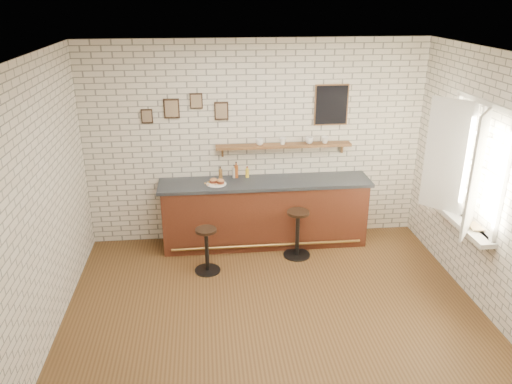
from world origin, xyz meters
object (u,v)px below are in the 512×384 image
at_px(bitters_bottle_white, 234,172).
at_px(shelf_cup_b, 283,141).
at_px(bitters_bottle_amber, 236,171).
at_px(book_lower, 470,228).
at_px(book_upper, 470,226).
at_px(bitters_bottle_brown, 221,174).
at_px(bar_counter, 265,212).
at_px(ciabatta_sandwich, 217,181).
at_px(condiment_bottle_yellow, 247,173).
at_px(bar_stool_left, 207,249).
at_px(shelf_cup_c, 309,140).
at_px(shelf_cup_d, 325,140).
at_px(bar_stool_right, 297,232).
at_px(sandwich_plate, 216,184).
at_px(shelf_cup_a, 260,142).

relative_size(bitters_bottle_white, shelf_cup_b, 1.94).
distance_m(bitters_bottle_amber, book_lower, 3.27).
bearing_deg(book_upper, bitters_bottle_brown, 159.39).
relative_size(bar_counter, ciabatta_sandwich, 13.15).
xyz_separation_m(condiment_bottle_yellow, shelf_cup_b, (0.52, 0.01, 0.47)).
height_order(ciabatta_sandwich, condiment_bottle_yellow, condiment_bottle_yellow).
relative_size(bar_counter, shelf_cup_b, 29.85).
height_order(bar_stool_left, shelf_cup_c, shelf_cup_c).
height_order(shelf_cup_c, book_lower, shelf_cup_c).
height_order(shelf_cup_d, book_upper, shelf_cup_d).
bearing_deg(bar_stool_left, book_lower, -16.10).
bearing_deg(bitters_bottle_amber, bitters_bottle_white, -180.00).
distance_m(bar_stool_right, shelf_cup_c, 1.36).
bearing_deg(ciabatta_sandwich, sandwich_plate, 180.00).
bearing_deg(shelf_cup_a, bar_stool_right, -90.51).
bearing_deg(bitters_bottle_brown, ciabatta_sandwich, -103.91).
xyz_separation_m(bar_stool_left, bar_stool_right, (1.30, 0.30, 0.03)).
distance_m(bar_stool_left, shelf_cup_b, 1.92).
relative_size(sandwich_plate, shelf_cup_b, 2.70).
height_order(bar_counter, bitters_bottle_white, bitters_bottle_white).
bearing_deg(shelf_cup_c, sandwich_plate, 112.86).
bearing_deg(book_lower, sandwich_plate, 122.89).
xyz_separation_m(shelf_cup_c, book_lower, (1.60, -1.86, -0.61)).
relative_size(sandwich_plate, bar_stool_left, 0.44).
distance_m(shelf_cup_a, book_lower, 3.04).
bearing_deg(bar_stool_left, bitters_bottle_brown, 75.37).
height_order(sandwich_plate, book_lower, sandwich_plate).
xyz_separation_m(bitters_bottle_brown, condiment_bottle_yellow, (0.40, 0.00, -0.00)).
distance_m(bitters_bottle_brown, shelf_cup_c, 1.40).
bearing_deg(bitters_bottle_amber, sandwich_plate, -140.91).
relative_size(condiment_bottle_yellow, shelf_cup_c, 1.40).
height_order(condiment_bottle_yellow, book_lower, condiment_bottle_yellow).
bearing_deg(ciabatta_sandwich, shelf_cup_d, 9.02).
relative_size(shelf_cup_c, book_lower, 0.48).
bearing_deg(shelf_cup_a, shelf_cup_b, -36.79).
bearing_deg(shelf_cup_d, shelf_cup_a, 154.20).
bearing_deg(bitters_bottle_white, condiment_bottle_yellow, 0.00).
bearing_deg(bar_stool_left, bar_stool_right, 12.92).
relative_size(bar_counter, bitters_bottle_amber, 12.67).
distance_m(sandwich_plate, bitters_bottle_brown, 0.27).
xyz_separation_m(ciabatta_sandwich, shelf_cup_b, (0.98, 0.26, 0.49)).
bearing_deg(shelf_cup_d, bitters_bottle_white, 154.61).
bearing_deg(shelf_cup_a, book_upper, -75.23).
bearing_deg(bar_counter, shelf_cup_b, 35.57).
bearing_deg(bar_stool_right, shelf_cup_d, 52.50).
relative_size(sandwich_plate, book_lower, 1.13).
xyz_separation_m(bitters_bottle_white, bitters_bottle_amber, (0.03, 0.00, 0.02)).
bearing_deg(book_upper, shelf_cup_c, 142.54).
xyz_separation_m(bitters_bottle_brown, shelf_cup_d, (1.55, 0.01, 0.47)).
bearing_deg(ciabatta_sandwich, condiment_bottle_yellow, 28.36).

